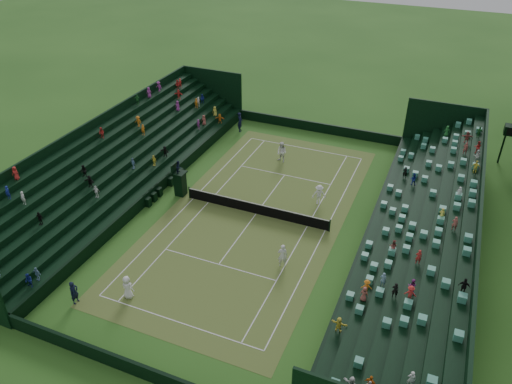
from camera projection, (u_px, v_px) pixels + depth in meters
ground at (256, 214)px, 38.21m from camera, size 160.00×160.00×0.00m
court_surface at (256, 214)px, 38.21m from camera, size 12.97×26.77×0.01m
perimeter_wall_north at (317, 127)px, 50.32m from camera, size 17.17×0.20×1.00m
perimeter_wall_south at (136, 369)px, 25.57m from camera, size 17.17×0.20×1.00m
perimeter_wall_east at (367, 235)px, 35.16m from camera, size 0.20×31.77×1.00m
perimeter_wall_west at (160, 186)px, 40.73m from camera, size 0.20×31.77×1.00m
north_grandstand at (431, 237)px, 33.23m from camera, size 6.60×32.00×4.90m
south_grandstand at (116, 165)px, 41.54m from camera, size 6.60×32.00×4.90m
tennis_net at (256, 208)px, 37.93m from camera, size 11.67×0.10×1.06m
umpire_chair at (180, 180)px, 39.87m from camera, size 0.99×0.99×3.10m
courtside_chairs at (165, 186)px, 40.91m from camera, size 0.48×5.46×1.05m
player_near_west at (128, 287)px, 30.22m from camera, size 0.80×0.53×1.62m
player_near_east at (283, 255)px, 32.67m from camera, size 0.75×0.63×1.75m
player_far_west at (282, 152)px, 44.74m from camera, size 1.12×0.99×1.93m
player_far_east at (319, 195)px, 39.00m from camera, size 1.23×0.96×1.68m
line_judge_north at (240, 122)px, 50.19m from camera, size 0.67×0.84×2.01m
line_judge_south at (74, 293)px, 29.85m from camera, size 0.43×0.61×1.59m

